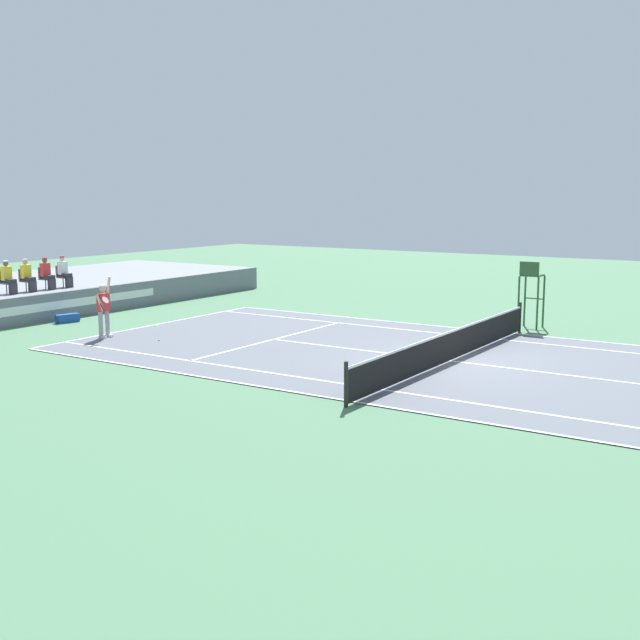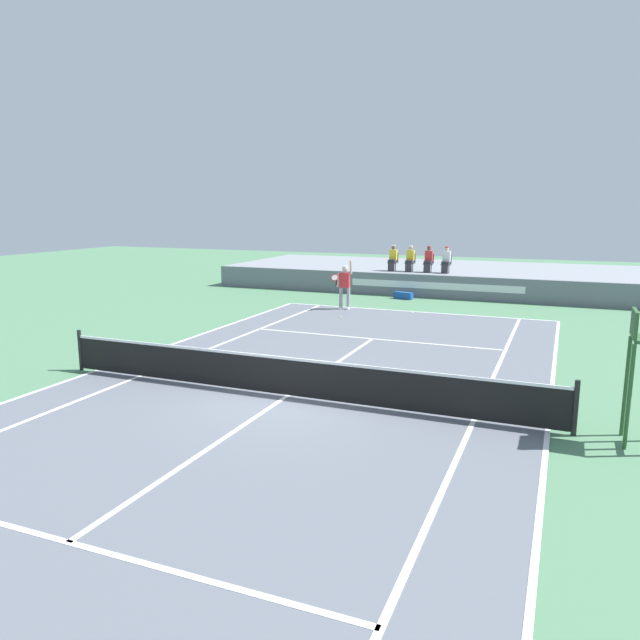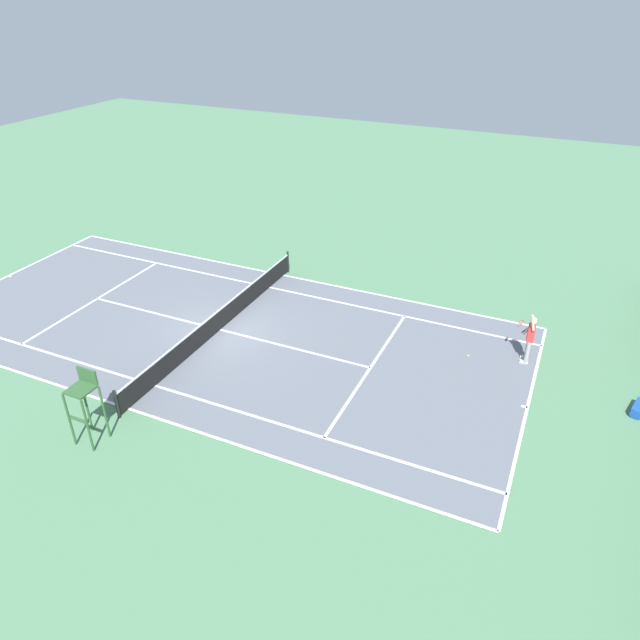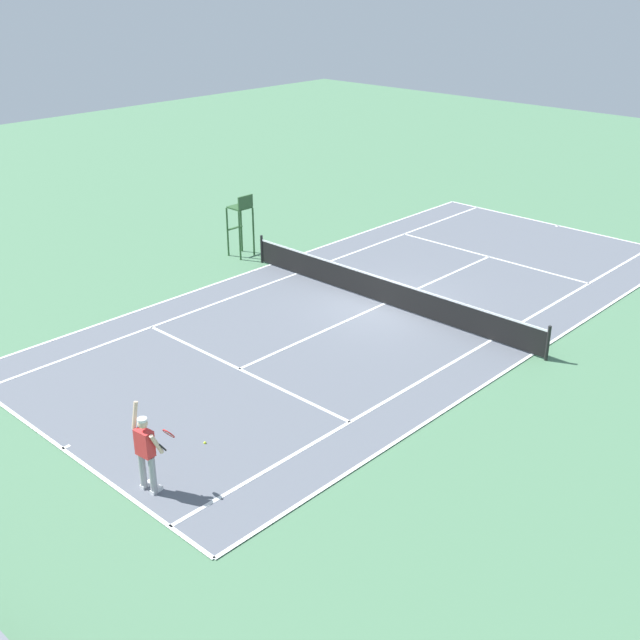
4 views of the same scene
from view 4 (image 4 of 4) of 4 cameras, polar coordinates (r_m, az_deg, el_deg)
ground_plane at (r=26.61m, az=4.60°, el=1.11°), size 80.00×80.00×0.00m
court at (r=26.61m, az=4.60°, el=1.13°), size 11.08×23.88×0.03m
net at (r=26.41m, az=4.63°, el=2.15°), size 11.98×0.10×1.07m
tennis_player at (r=17.38m, az=-12.29°, el=-9.17°), size 0.75×0.68×2.08m
tennis_ball at (r=19.23m, az=-8.22°, el=-8.67°), size 0.07×0.07×0.07m
umpire_chair at (r=30.69m, az=-5.65°, el=7.32°), size 0.77×0.77×2.44m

